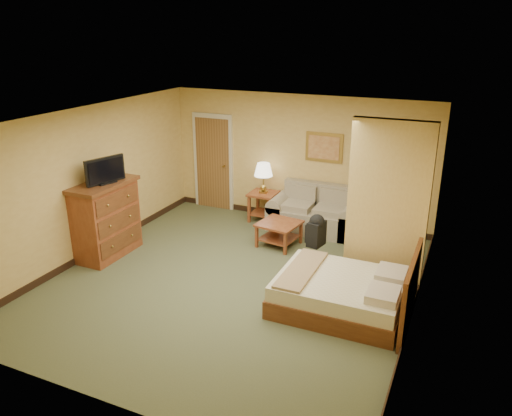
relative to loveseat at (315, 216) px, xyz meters
The scene contains 17 objects.
floor 2.65m from the loveseat, 101.67° to the right, with size 6.00×6.00×0.00m, color #4F5637.
ceiling 3.50m from the loveseat, 101.67° to the right, with size 6.00×6.00×0.00m, color white.
back_wall 1.21m from the loveseat, 141.34° to the left, with size 5.50×0.02×2.60m, color tan.
left_wall 4.29m from the loveseat, 141.88° to the right, with size 0.02×6.00×2.60m, color tan.
right_wall 3.54m from the loveseat, 49.25° to the right, with size 0.02×6.00×2.60m, color tan.
partition 2.52m from the loveseat, 45.55° to the right, with size 1.20×0.15×2.60m, color tan.
door 2.62m from the loveseat, behind, with size 0.94×0.16×2.10m.
baseboard 0.71m from the loveseat, 142.00° to the left, with size 5.50×0.02×0.12m, color black.
loveseat is the anchor object (origin of this frame).
side_table 1.16m from the loveseat, behind, with size 0.55×0.55×0.61m.
table_lamp 1.40m from the loveseat, behind, with size 0.38×0.38×0.62m.
coffee_table 1.04m from the loveseat, 111.71° to the right, with size 0.79×0.79×0.45m.
wall_picture 1.37m from the loveseat, 90.00° to the left, with size 0.75×0.04×0.58m.
dresser 3.97m from the loveseat, 139.48° to the right, with size 0.66×1.26×1.34m.
tv 4.08m from the loveseat, 138.52° to the right, with size 0.27×0.72×0.45m.
bed 2.97m from the loveseat, 64.17° to the right, with size 1.88×1.52×0.98m.
backpack 1.87m from the loveseat, 72.17° to the right, with size 0.26×0.34×0.54m.
Camera 1 is at (3.21, -6.32, 3.84)m, focal length 35.00 mm.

